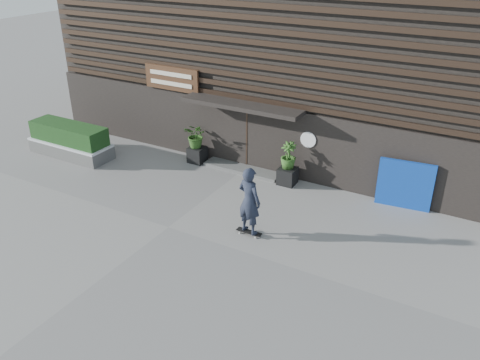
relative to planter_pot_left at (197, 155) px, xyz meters
The scene contains 12 objects.
ground 4.80m from the planter_pot_left, 66.64° to the right, with size 80.00×80.00×0.00m, color gray.
entrance_step 1.93m from the planter_pot_left, ahead, with size 3.00×0.80×0.12m, color #52524F.
planter_pot_left is the anchor object (origin of this frame).
bamboo_left 0.78m from the planter_pot_left, ahead, with size 0.86×0.75×0.96m, color #2D591E.
planter_pot_right 3.80m from the planter_pot_left, ahead, with size 0.60×0.60×0.60m, color black.
bamboo_right 3.88m from the planter_pot_left, ahead, with size 0.54×0.54×0.96m, color #2D591E.
raised_bed 5.10m from the planter_pot_left, 158.06° to the right, with size 3.50×1.20×0.50m, color #4E4E4B.
snow_layer 5.10m from the planter_pot_left, 158.06° to the right, with size 3.50×1.20×0.08m, color silver.
hedge 5.14m from the planter_pot_left, 158.06° to the right, with size 3.30×1.00×0.70m, color #163A15.
blue_tarp 7.72m from the planter_pot_left, ahead, with size 1.70×0.12×1.60m, color #0C38A6.
building 6.94m from the planter_pot_left, 71.14° to the left, with size 18.00×11.00×8.00m.
skateboarder 5.55m from the planter_pot_left, 40.20° to the right, with size 0.83×0.64×2.15m.
Camera 1 is at (8.05, -9.86, 7.86)m, focal length 36.78 mm.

